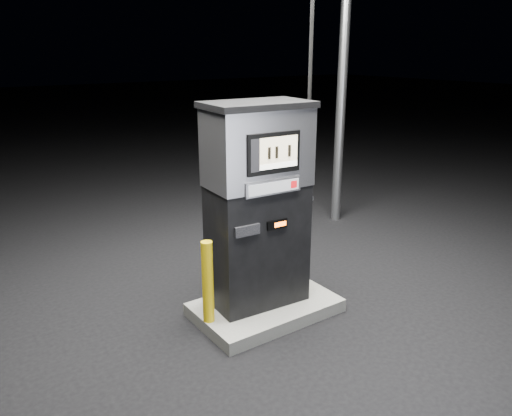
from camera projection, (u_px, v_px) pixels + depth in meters
ground at (265, 313)px, 5.79m from camera, size 80.00×80.00×0.00m
pump_island at (265, 307)px, 5.77m from camera, size 1.60×1.00×0.15m
fuel_dispenser at (258, 204)px, 5.44m from camera, size 1.27×0.74×4.70m
bollard_left at (208, 282)px, 5.21m from camera, size 0.15×0.15×0.91m
bollard_right at (299, 253)px, 5.97m from camera, size 0.13×0.13×0.89m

